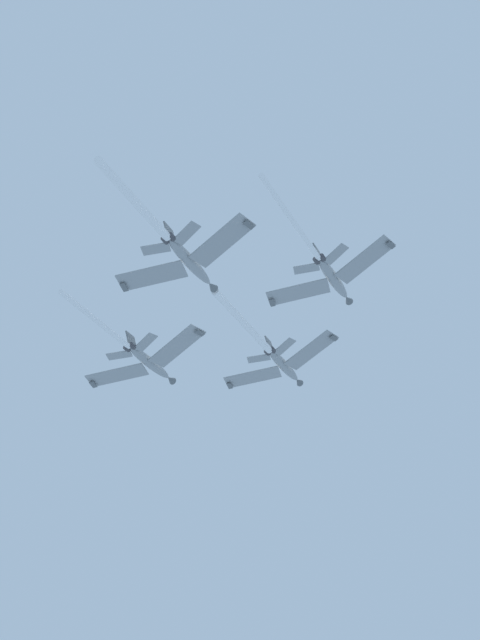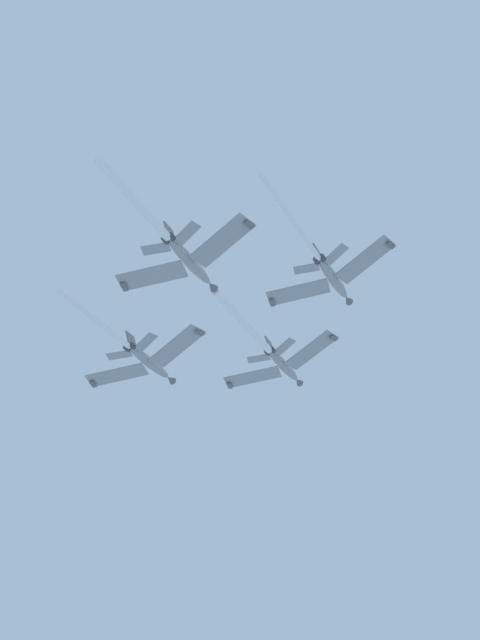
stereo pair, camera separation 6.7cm
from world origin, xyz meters
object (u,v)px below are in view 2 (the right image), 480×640
Objects in this scene: jet_slot at (175,245)px; jet_left_wing at (140,354)px; jet_lead at (271,352)px; jet_right_wing at (326,268)px.

jet_left_wing is at bearing -46.55° from jet_slot.
jet_left_wing is 1.02× the size of jet_slot.
jet_lead reaches higher than jet_right_wing.
jet_left_wing is 0.91× the size of jet_right_wing.
jet_lead reaches higher than jet_slot.
jet_left_wing is (16.30, 11.79, -6.41)m from jet_lead.
jet_right_wing is (-30.52, 0.73, -0.22)m from jet_left_wing.
jet_right_wing is at bearing 138.64° from jet_lead.
jet_right_wing is 1.12× the size of jet_slot.
jet_slot is (-15.49, 16.35, -9.21)m from jet_left_wing.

